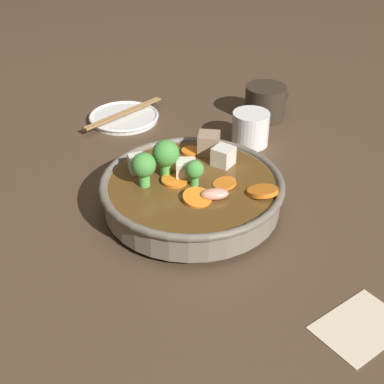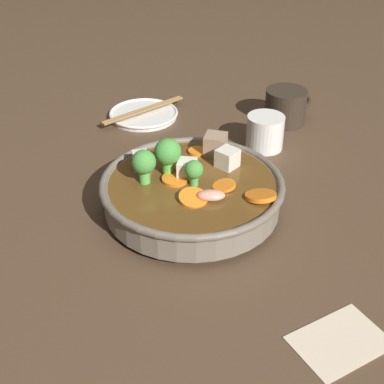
# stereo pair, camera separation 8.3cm
# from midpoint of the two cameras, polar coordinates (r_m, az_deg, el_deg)

# --- Properties ---
(ground_plane) EXTENTS (3.00, 3.00, 0.00)m
(ground_plane) POSITION_cam_midpoint_polar(r_m,az_deg,el_deg) (0.85, 2.79, -2.12)
(ground_plane) COLOR #4C3826
(stirfry_bowl) EXTENTS (0.29, 0.29, 0.11)m
(stirfry_bowl) POSITION_cam_midpoint_polar(r_m,az_deg,el_deg) (0.83, 2.82, 0.12)
(stirfry_bowl) COLOR slate
(stirfry_bowl) RESTS_ON ground_plane
(side_saucer) EXTENTS (0.15, 0.15, 0.01)m
(side_saucer) POSITION_cam_midpoint_polar(r_m,az_deg,el_deg) (1.14, -3.10, 8.22)
(side_saucer) COLOR white
(side_saucer) RESTS_ON ground_plane
(tea_cup) EXTENTS (0.07, 0.07, 0.06)m
(tea_cup) POSITION_cam_midpoint_polar(r_m,az_deg,el_deg) (1.03, 10.12, 6.27)
(tea_cup) COLOR white
(tea_cup) RESTS_ON ground_plane
(dark_mug) EXTENTS (0.10, 0.08, 0.07)m
(dark_mug) POSITION_cam_midpoint_polar(r_m,az_deg,el_deg) (1.13, 12.10, 8.86)
(dark_mug) COLOR #33281E
(dark_mug) RESTS_ON ground_plane
(napkin) EXTENTS (0.12, 0.09, 0.00)m
(napkin) POSITION_cam_midpoint_polar(r_m,az_deg,el_deg) (0.69, 19.00, -14.95)
(napkin) COLOR beige
(napkin) RESTS_ON ground_plane
(chopsticks_pair) EXTENTS (0.20, 0.07, 0.01)m
(chopsticks_pair) POSITION_cam_midpoint_polar(r_m,az_deg,el_deg) (1.14, -3.11, 8.66)
(chopsticks_pair) COLOR olive
(chopsticks_pair) RESTS_ON side_saucer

